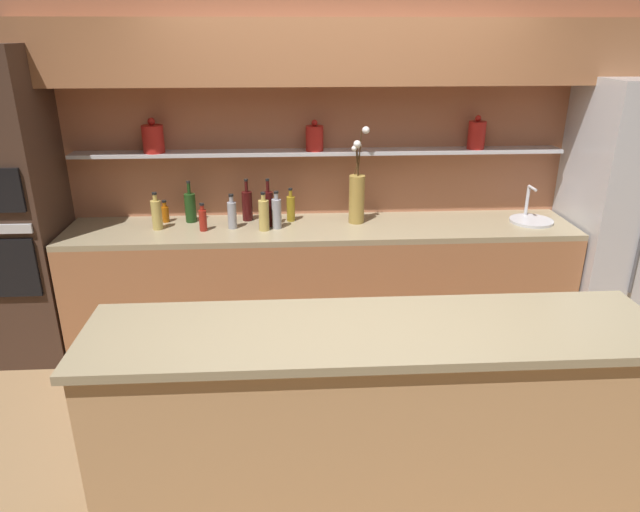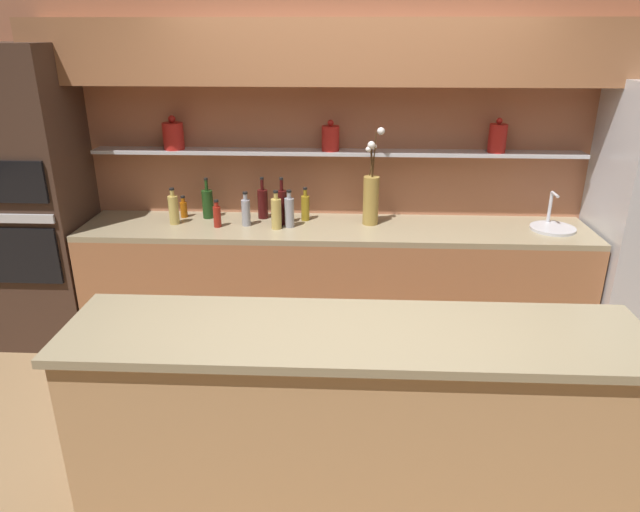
% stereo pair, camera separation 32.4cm
% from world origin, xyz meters
% --- Properties ---
extents(ground_plane, '(12.00, 12.00, 0.00)m').
position_xyz_m(ground_plane, '(0.00, 0.00, 0.00)').
color(ground_plane, olive).
extents(back_wall_unit, '(5.20, 0.44, 2.60)m').
position_xyz_m(back_wall_unit, '(-0.00, 1.53, 1.55)').
color(back_wall_unit, '#A86647').
rests_on(back_wall_unit, ground_plane).
extents(back_counter_unit, '(3.62, 0.62, 0.92)m').
position_xyz_m(back_counter_unit, '(-0.13, 1.24, 0.46)').
color(back_counter_unit, '#99603D').
rests_on(back_counter_unit, ground_plane).
extents(island_counter, '(2.54, 0.61, 1.02)m').
position_xyz_m(island_counter, '(0.00, -0.45, 0.51)').
color(island_counter, tan).
rests_on(island_counter, ground_plane).
extents(oven_tower, '(0.64, 0.64, 2.15)m').
position_xyz_m(oven_tower, '(-2.28, 1.24, 1.07)').
color(oven_tower, '#3D281E').
rests_on(oven_tower, ground_plane).
extents(flower_vase, '(0.14, 0.15, 0.69)m').
position_xyz_m(flower_vase, '(0.13, 1.31, 1.13)').
color(flower_vase, olive).
rests_on(flower_vase, back_counter_unit).
extents(sink_fixture, '(0.31, 0.31, 0.25)m').
position_xyz_m(sink_fixture, '(1.40, 1.25, 0.94)').
color(sink_fixture, '#B7B7BC').
rests_on(sink_fixture, back_counter_unit).
extents(bottle_wine_0, '(0.07, 0.07, 0.34)m').
position_xyz_m(bottle_wine_0, '(-0.51, 1.27, 1.05)').
color(bottle_wine_0, '#380C0C').
rests_on(bottle_wine_0, back_counter_unit).
extents(bottle_spirit_1, '(0.06, 0.06, 0.25)m').
position_xyz_m(bottle_spirit_1, '(-0.76, 1.23, 1.02)').
color(bottle_spirit_1, gray).
rests_on(bottle_spirit_1, back_counter_unit).
extents(bottle_wine_2, '(0.08, 0.08, 0.30)m').
position_xyz_m(bottle_wine_2, '(-1.07, 1.40, 1.03)').
color(bottle_wine_2, '#193814').
rests_on(bottle_wine_2, back_counter_unit).
extents(bottle_spirit_3, '(0.07, 0.07, 0.27)m').
position_xyz_m(bottle_spirit_3, '(-0.53, 1.18, 1.03)').
color(bottle_spirit_3, tan).
rests_on(bottle_spirit_3, back_counter_unit).
extents(bottle_spirit_4, '(0.07, 0.07, 0.27)m').
position_xyz_m(bottle_spirit_4, '(-1.28, 1.25, 1.03)').
color(bottle_spirit_4, tan).
rests_on(bottle_spirit_4, back_counter_unit).
extents(bottle_sauce_5, '(0.05, 0.05, 0.20)m').
position_xyz_m(bottle_sauce_5, '(-0.96, 1.19, 1.00)').
color(bottle_sauce_5, maroon).
rests_on(bottle_sauce_5, back_counter_unit).
extents(bottle_spirit_6, '(0.07, 0.07, 0.27)m').
position_xyz_m(bottle_spirit_6, '(-0.45, 1.22, 1.03)').
color(bottle_spirit_6, gray).
rests_on(bottle_spirit_6, back_counter_unit).
extents(bottle_wine_7, '(0.08, 0.08, 0.31)m').
position_xyz_m(bottle_wine_7, '(-0.66, 1.41, 1.03)').
color(bottle_wine_7, '#380C0C').
rests_on(bottle_wine_7, back_counter_unit).
extents(bottle_sauce_8, '(0.05, 0.05, 0.16)m').
position_xyz_m(bottle_sauce_8, '(-1.26, 1.41, 0.99)').
color(bottle_sauce_8, '#9E4C0A').
rests_on(bottle_sauce_8, back_counter_unit).
extents(bottle_oil_9, '(0.06, 0.06, 0.25)m').
position_xyz_m(bottle_oil_9, '(-0.35, 1.38, 1.02)').
color(bottle_oil_9, olive).
rests_on(bottle_oil_9, back_counter_unit).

